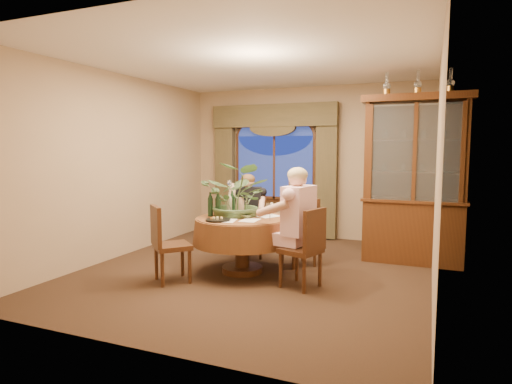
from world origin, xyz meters
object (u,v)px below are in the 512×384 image
at_px(olive_bowl, 246,216).
at_px(wine_bottle_2, 229,204).
at_px(chair_back, 251,226).
at_px(person_scarf, 297,222).
at_px(person_back, 248,215).
at_px(wine_bottle_0, 218,204).
at_px(oil_lamp_left, 387,84).
at_px(oil_lamp_center, 418,83).
at_px(person_pink, 299,226).
at_px(chair_right, 300,248).
at_px(oil_lamp_right, 451,81).
at_px(stoneware_vase, 240,206).
at_px(wine_bottle_3, 210,204).
at_px(wine_bottle_1, 217,203).
at_px(centerpiece_plant, 239,171).
at_px(chair_front_left, 172,244).
at_px(chair_back_right, 298,232).
at_px(dining_table, 242,245).
at_px(china_cabinet, 414,180).
at_px(wine_bottle_4, 232,203).

relative_size(olive_bowl, wine_bottle_2, 0.48).
xyz_separation_m(chair_back, person_scarf, (0.81, -0.23, 0.15)).
distance_m(chair_back, person_back, 0.17).
bearing_deg(person_scarf, person_back, 31.10).
relative_size(olive_bowl, wine_bottle_0, 0.48).
relative_size(oil_lamp_left, oil_lamp_center, 1.00).
bearing_deg(oil_lamp_left, wine_bottle_0, -143.89).
xyz_separation_m(oil_lamp_center, person_pink, (-1.26, -1.61, -1.87)).
xyz_separation_m(chair_right, wine_bottle_0, (-1.24, 0.25, 0.44)).
bearing_deg(chair_back, oil_lamp_right, 176.76).
relative_size(chair_right, stoneware_vase, 3.83).
bearing_deg(person_scarf, wine_bottle_3, 77.76).
bearing_deg(oil_lamp_center, wine_bottle_1, -151.81).
height_order(oil_lamp_center, centerpiece_plant, oil_lamp_center).
height_order(chair_front_left, wine_bottle_3, wine_bottle_3).
relative_size(chair_back_right, wine_bottle_1, 2.91).
bearing_deg(olive_bowl, chair_right, -17.18).
xyz_separation_m(oil_lamp_center, wine_bottle_1, (-2.52, -1.35, -1.68)).
height_order(chair_right, olive_bowl, chair_right).
bearing_deg(wine_bottle_0, dining_table, 7.50).
xyz_separation_m(oil_lamp_right, wine_bottle_3, (-2.96, -1.50, -1.68)).
distance_m(oil_lamp_center, wine_bottle_0, 3.31).
relative_size(person_scarf, wine_bottle_0, 3.83).
bearing_deg(chair_front_left, person_scarf, 89.29).
height_order(chair_right, person_scarf, person_scarf).
bearing_deg(wine_bottle_3, oil_lamp_center, 30.64).
height_order(chair_back, person_scarf, person_scarf).
height_order(dining_table, stoneware_vase, stoneware_vase).
xyz_separation_m(olive_bowl, wine_bottle_2, (-0.28, 0.10, 0.14)).
xyz_separation_m(oil_lamp_left, stoneware_vase, (-1.77, -1.28, -1.72)).
bearing_deg(olive_bowl, person_back, 111.27).
height_order(dining_table, person_pink, person_pink).
bearing_deg(olive_bowl, wine_bottle_3, -175.88).
height_order(wine_bottle_1, wine_bottle_3, same).
bearing_deg(person_scarf, china_cabinet, -107.32).
height_order(wine_bottle_0, wine_bottle_4, same).
xyz_separation_m(person_pink, wine_bottle_3, (-1.28, 0.11, 0.19)).
bearing_deg(centerpiece_plant, person_scarf, 34.34).
distance_m(person_scarf, olive_bowl, 0.84).
bearing_deg(oil_lamp_center, person_scarf, -151.48).
height_order(oil_lamp_right, person_back, oil_lamp_right).
xyz_separation_m(chair_right, wine_bottle_3, (-1.34, 0.22, 0.44)).
height_order(china_cabinet, stoneware_vase, china_cabinet).
height_order(chair_front_left, wine_bottle_1, wine_bottle_1).
xyz_separation_m(chair_back, wine_bottle_1, (-0.19, -0.76, 0.44)).
relative_size(oil_lamp_right, chair_back_right, 0.35).
relative_size(dining_table, person_pink, 0.92).
xyz_separation_m(olive_bowl, wine_bottle_1, (-0.49, 0.12, 0.14)).
bearing_deg(wine_bottle_3, olive_bowl, 4.12).
bearing_deg(chair_back_right, chair_back, 29.88).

